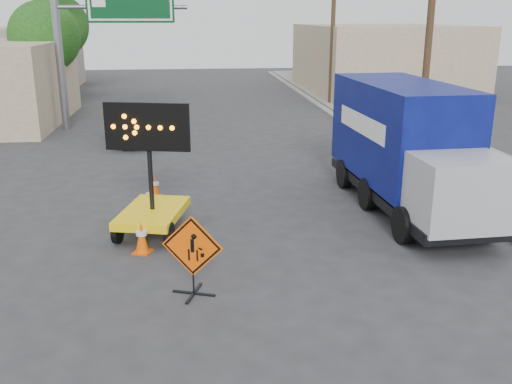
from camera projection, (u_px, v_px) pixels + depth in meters
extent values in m
plane|color=#2D2D30|center=(225.00, 293.00, 11.22)|extent=(100.00, 100.00, 0.00)
cube|color=gray|center=(360.00, 133.00, 26.24)|extent=(0.40, 60.00, 0.12)
cube|color=gray|center=(408.00, 131.00, 26.49)|extent=(4.00, 60.00, 0.15)
cube|color=#CAB592|center=(380.00, 59.00, 40.45)|extent=(10.00, 14.00, 4.60)
cylinder|color=slate|center=(60.00, 57.00, 26.57)|extent=(0.36, 0.36, 6.80)
cylinder|color=slate|center=(122.00, 7.00, 26.25)|extent=(6.00, 0.20, 0.20)
cube|color=#043817|center=(130.00, 0.00, 26.09)|extent=(4.00, 0.10, 2.00)
cube|color=silver|center=(130.00, 0.00, 26.03)|extent=(3.80, 0.01, 1.80)
cylinder|color=slate|center=(51.00, 29.00, 33.61)|extent=(0.44, 0.44, 9.00)
cylinder|color=#4B3520|center=(429.00, 37.00, 20.27)|extent=(0.26, 0.26, 9.00)
cylinder|color=#4B3520|center=(333.00, 29.00, 33.55)|extent=(0.26, 0.26, 9.00)
cylinder|color=#4B3520|center=(50.00, 85.00, 30.72)|extent=(0.28, 0.28, 3.25)
sphere|color=#134313|center=(45.00, 36.00, 29.97)|extent=(3.71, 3.71, 3.71)
cylinder|color=#4B3520|center=(61.00, 69.00, 38.15)|extent=(0.28, 0.28, 3.58)
sphere|color=#134313|center=(57.00, 26.00, 37.32)|extent=(4.10, 4.10, 4.10)
cube|color=black|center=(194.00, 293.00, 11.16)|extent=(0.84, 0.35, 0.04)
cube|color=black|center=(194.00, 293.00, 11.16)|extent=(0.35, 0.84, 0.04)
cylinder|color=black|center=(193.00, 278.00, 11.06)|extent=(0.03, 0.03, 0.68)
cube|color=#F65405|center=(192.00, 246.00, 10.86)|extent=(1.17, 0.44, 1.23)
cube|color=black|center=(192.00, 246.00, 10.86)|extent=(1.08, 0.39, 1.15)
cube|color=yellow|center=(153.00, 213.00, 14.21)|extent=(1.89, 2.56, 0.21)
cylinder|color=black|center=(150.00, 161.00, 13.82)|extent=(0.11, 0.11, 2.53)
cube|color=black|center=(148.00, 126.00, 13.57)|extent=(2.03, 0.61, 1.15)
imported|color=#A1A4A7|center=(135.00, 126.00, 24.63)|extent=(2.72, 4.87, 1.29)
cube|color=black|center=(405.00, 191.00, 15.89)|extent=(2.44, 7.27, 0.27)
cube|color=#060C4F|center=(400.00, 131.00, 16.11)|extent=(2.47, 5.66, 2.70)
cube|color=#9EA0A5|center=(455.00, 192.00, 12.91)|extent=(2.13, 1.70, 1.62)
cube|color=#F65405|center=(143.00, 252.00, 13.13)|extent=(0.50, 0.50, 0.03)
cone|color=#F65405|center=(142.00, 236.00, 13.01)|extent=(0.30, 0.30, 0.72)
cylinder|color=silver|center=(141.00, 233.00, 12.99)|extent=(0.24, 0.24, 0.11)
cube|color=#F65405|center=(151.00, 209.00, 16.04)|extent=(0.45, 0.45, 0.03)
cone|color=#F65405|center=(150.00, 197.00, 15.94)|extent=(0.27, 0.27, 0.66)
cylinder|color=silver|center=(150.00, 195.00, 15.91)|extent=(0.22, 0.22, 0.10)
cube|color=#F65405|center=(156.00, 196.00, 17.17)|extent=(0.35, 0.35, 0.03)
cone|color=#F65405|center=(156.00, 186.00, 17.08)|extent=(0.25, 0.25, 0.62)
cylinder|color=silver|center=(155.00, 184.00, 17.06)|extent=(0.21, 0.21, 0.09)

